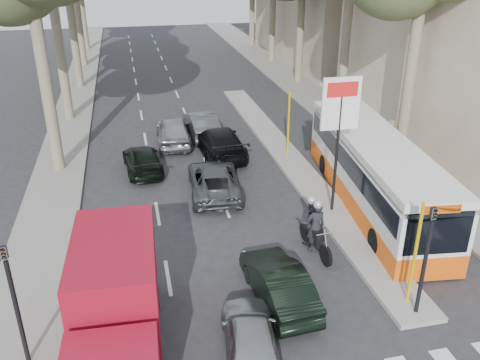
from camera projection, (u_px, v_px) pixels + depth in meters
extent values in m
plane|color=#28282B|center=(294.00, 299.00, 15.67)|extent=(120.00, 120.00, 0.00)
cube|color=gray|center=(298.00, 85.00, 39.49)|extent=(3.20, 70.00, 0.12)
cube|color=gray|center=(79.00, 87.00, 38.81)|extent=(2.40, 64.00, 0.12)
cube|color=gray|center=(287.00, 157.00, 26.02)|extent=(1.50, 26.00, 0.16)
cylinder|color=yellow|center=(415.00, 256.00, 14.70)|extent=(0.10, 0.10, 3.50)
cylinder|color=yellow|center=(335.00, 174.00, 20.01)|extent=(0.10, 0.10, 3.50)
cylinder|color=yellow|center=(288.00, 126.00, 25.32)|extent=(0.10, 0.10, 3.50)
cylinder|color=black|center=(337.00, 154.00, 19.65)|extent=(0.12, 0.12, 5.20)
cube|color=white|center=(341.00, 104.00, 18.81)|extent=(1.50, 0.10, 2.00)
cube|color=red|center=(343.00, 90.00, 18.53)|extent=(1.20, 0.02, 0.55)
cylinder|color=black|center=(423.00, 270.00, 14.32)|extent=(0.12, 0.12, 3.20)
imported|color=black|center=(432.00, 224.00, 13.69)|extent=(0.16, 0.41, 1.00)
cylinder|color=black|center=(18.00, 315.00, 12.59)|extent=(0.12, 0.12, 3.20)
imported|color=black|center=(6.00, 265.00, 11.96)|extent=(0.16, 0.41, 1.00)
cylinder|color=#6B604C|center=(46.00, 85.00, 22.92)|extent=(0.56, 0.56, 8.40)
cylinder|color=#6B604C|center=(59.00, 47.00, 29.85)|extent=(0.56, 0.56, 8.96)
cylinder|color=#6B604C|center=(73.00, 33.00, 37.15)|extent=(0.56, 0.56, 8.12)
cylinder|color=#6B604C|center=(78.00, 11.00, 43.91)|extent=(0.56, 0.56, 9.52)
cylinder|color=#6B604C|center=(82.00, 6.00, 51.14)|extent=(0.56, 0.56, 8.68)
cylinder|color=#6B604C|center=(410.00, 76.00, 24.55)|extent=(0.56, 0.56, 8.40)
cylinder|color=#6B604C|center=(346.00, 39.00, 31.47)|extent=(0.56, 0.56, 9.24)
cylinder|color=#6B604C|center=(300.00, 32.00, 38.81)|extent=(0.56, 0.56, 7.84)
cylinder|color=#6B604C|center=(273.00, 12.00, 45.67)|extent=(0.56, 0.56, 8.96)
cylinder|color=#6B604C|center=(252.00, 6.00, 52.88)|extent=(0.56, 0.56, 8.40)
imported|color=#9B9EA2|center=(250.00, 338.00, 13.27)|extent=(1.91, 3.73, 1.22)
imported|color=black|center=(279.00, 283.00, 15.38)|extent=(1.64, 3.99, 1.28)
imported|color=#494C51|center=(214.00, 180.00, 22.13)|extent=(2.48, 4.75, 1.28)
imported|color=black|center=(219.00, 142.00, 26.14)|extent=(2.34, 5.19, 1.48)
imported|color=#9DA0A4|center=(173.00, 131.00, 27.64)|extent=(1.92, 4.45, 1.50)
imported|color=#4D5155|center=(202.00, 124.00, 28.79)|extent=(1.69, 4.36, 1.41)
imported|color=black|center=(142.00, 160.00, 24.31)|extent=(1.96, 4.14, 1.16)
cube|color=black|center=(120.00, 337.00, 13.44)|extent=(2.30, 5.69, 0.23)
cylinder|color=black|center=(90.00, 304.00, 14.83)|extent=(0.32, 0.85, 0.84)
cylinder|color=black|center=(154.00, 297.00, 15.13)|extent=(0.32, 0.85, 0.84)
cube|color=maroon|center=(116.00, 280.00, 13.56)|extent=(2.32, 4.01, 2.33)
cube|color=#EC560D|center=(371.00, 193.00, 21.22)|extent=(3.67, 11.38, 0.87)
cube|color=silver|center=(374.00, 167.00, 20.73)|extent=(3.67, 11.38, 1.46)
cube|color=black|center=(375.00, 160.00, 20.61)|extent=(3.64, 10.94, 0.83)
cube|color=silver|center=(377.00, 143.00, 20.28)|extent=(3.67, 11.38, 0.29)
cube|color=black|center=(438.00, 234.00, 15.66)|extent=(2.13, 0.30, 1.46)
cube|color=#EC560D|center=(443.00, 209.00, 15.30)|extent=(1.17, 0.19, 0.31)
cylinder|color=black|center=(376.00, 241.00, 17.93)|extent=(0.37, 0.96, 0.93)
cylinder|color=black|center=(435.00, 238.00, 18.15)|extent=(0.37, 0.96, 0.93)
cylinder|color=black|center=(325.00, 165.00, 24.18)|extent=(0.37, 0.96, 0.93)
cylinder|color=black|center=(369.00, 163.00, 24.40)|extent=(0.37, 0.96, 0.93)
cylinder|color=black|center=(326.00, 256.00, 17.20)|extent=(0.18, 0.73, 0.73)
cylinder|color=black|center=(305.00, 232.00, 18.68)|extent=(0.18, 0.73, 0.73)
cylinder|color=silver|center=(326.00, 244.00, 17.09)|extent=(0.11, 0.46, 0.91)
cube|color=black|center=(315.00, 239.00, 17.93)|extent=(0.32, 0.87, 0.34)
cube|color=black|center=(318.00, 235.00, 17.60)|extent=(0.38, 0.54, 0.25)
cube|color=black|center=(311.00, 228.00, 18.12)|extent=(0.38, 0.76, 0.14)
cylinder|color=silver|center=(326.00, 234.00, 17.00)|extent=(0.71, 0.11, 0.05)
imported|color=black|center=(316.00, 227.00, 17.72)|extent=(0.73, 0.52, 1.91)
imported|color=black|center=(310.00, 222.00, 18.13)|extent=(0.91, 0.56, 1.79)
sphere|color=#B2B2B7|center=(318.00, 205.00, 17.29)|extent=(0.32, 0.32, 0.32)
sphere|color=#B2B2B7|center=(312.00, 200.00, 17.73)|extent=(0.32, 0.32, 0.32)
imported|color=#3D2E46|center=(382.00, 140.00, 25.87)|extent=(0.92, 0.99, 1.55)
imported|color=#6B6050|center=(389.00, 136.00, 25.98)|extent=(1.19, 0.53, 1.83)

